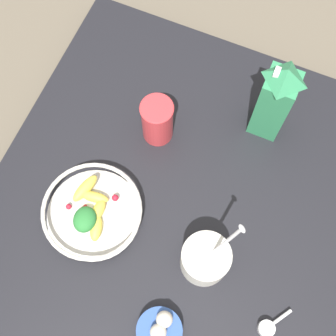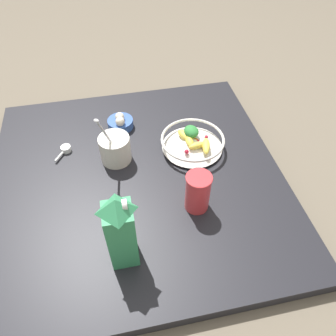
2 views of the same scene
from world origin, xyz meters
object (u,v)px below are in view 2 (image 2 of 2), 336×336
at_px(fruit_bowl, 193,142).
at_px(drinking_cup, 198,191).
at_px(milk_carton, 121,231).
at_px(garlic_bowl, 120,123).
at_px(yogurt_tub, 115,148).

relative_size(fruit_bowl, drinking_cup, 1.70).
distance_m(milk_carton, garlic_bowl, 0.58).
distance_m(drinking_cup, garlic_bowl, 0.48).
height_order(fruit_bowl, milk_carton, milk_carton).
distance_m(fruit_bowl, yogurt_tub, 0.29).
bearing_deg(yogurt_tub, milk_carton, 177.95).
height_order(milk_carton, drinking_cup, milk_carton).
xyz_separation_m(milk_carton, garlic_bowl, (0.57, -0.05, -0.11)).
xyz_separation_m(fruit_bowl, milk_carton, (-0.39, 0.30, 0.10)).
bearing_deg(yogurt_tub, garlic_bowl, -11.23).
relative_size(fruit_bowl, yogurt_tub, 1.02).
bearing_deg(milk_carton, yogurt_tub, -2.05).
distance_m(fruit_bowl, drinking_cup, 0.27).
relative_size(yogurt_tub, garlic_bowl, 2.28).
xyz_separation_m(milk_carton, yogurt_tub, (0.39, -0.01, -0.08)).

